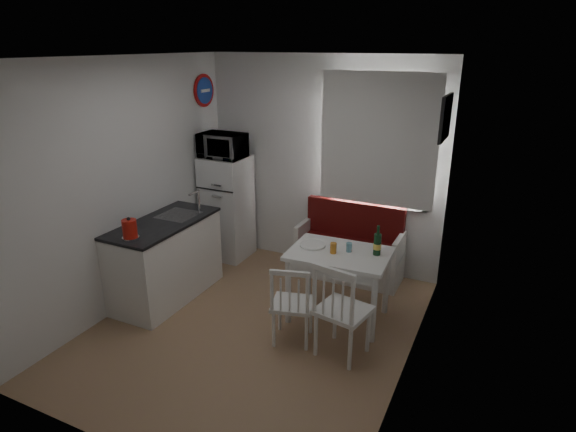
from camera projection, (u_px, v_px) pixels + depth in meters
The scene contains 22 objects.
floor at pixel (255, 328), 4.86m from camera, with size 3.00×3.50×0.02m, color #A78359.
ceiling at pixel (248, 57), 3.97m from camera, with size 3.00×3.50×0.02m, color white.
wall_back at pixel (322, 165), 5.90m from camera, with size 3.00×0.02×2.60m, color white.
wall_front at pixel (110, 289), 2.93m from camera, with size 3.00×0.02×2.60m, color white.
wall_left at pixel (127, 186), 5.02m from camera, with size 0.02×3.50×2.60m, color white.
wall_right at pixel (417, 232), 3.80m from camera, with size 0.02×3.50×2.60m, color white.
window at pixel (379, 144), 5.48m from camera, with size 1.22×0.06×1.47m, color white.
curtain at pixel (378, 140), 5.40m from camera, with size 1.35×0.02×1.50m, color white.
kitchen_counter at pixel (166, 259), 5.32m from camera, with size 0.62×1.32×1.16m.
wall_sign at pixel (204, 91), 5.95m from camera, with size 0.40×0.40×0.03m, color #1A3B9C.
picture_frame at pixel (445, 118), 4.49m from camera, with size 0.04×0.52×0.42m, color black.
bench at pixel (349, 253), 5.84m from camera, with size 1.27×0.49×0.91m.
dining_table at pixel (339, 260), 4.82m from camera, with size 1.02×0.74×0.74m.
chair_left at pixel (289, 297), 4.42m from camera, with size 0.46×0.45×0.44m.
chair_right at pixel (340, 303), 4.18m from camera, with size 0.51×0.50×0.50m.
fridge at pixel (227, 208), 6.29m from camera, with size 0.54×0.54×1.35m, color white.
microwave at pixel (222, 146), 5.97m from camera, with size 0.55×0.37×0.31m, color white.
kettle at pixel (130, 229), 4.65m from camera, with size 0.17×0.17×0.22m, color red.
wine_bottle at pixel (378, 240), 4.69m from camera, with size 0.08×0.08×0.30m, color #12391B, non-canonical shape.
drinking_glass_orange at pixel (333, 248), 4.75m from camera, with size 0.06×0.06×0.11m, color orange.
drinking_glass_blue at pixel (349, 247), 4.79m from camera, with size 0.06×0.06×0.09m, color #6CA7B9.
plate at pixel (313, 245), 4.93m from camera, with size 0.26×0.26×0.02m, color white.
Camera 1 is at (2.10, -3.63, 2.71)m, focal length 30.00 mm.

